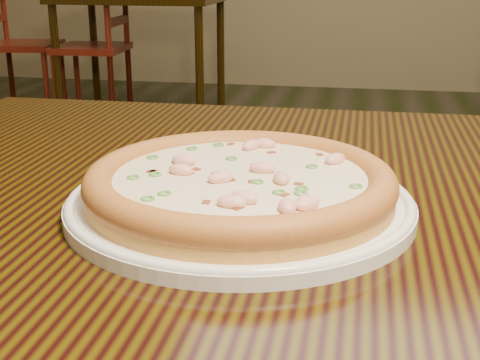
% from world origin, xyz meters
% --- Properties ---
extents(hero_table, '(1.20, 0.80, 0.75)m').
position_xyz_m(hero_table, '(0.03, -0.17, 0.65)').
color(hero_table, black).
rests_on(hero_table, ground).
extents(plate, '(0.32, 0.32, 0.02)m').
position_xyz_m(plate, '(-0.09, -0.22, 0.76)').
color(plate, white).
rests_on(plate, hero_table).
extents(pizza, '(0.28, 0.28, 0.03)m').
position_xyz_m(pizza, '(-0.09, -0.22, 0.78)').
color(pizza, gold).
rests_on(pizza, plate).
extents(bg_table_left, '(1.00, 0.70, 0.75)m').
position_xyz_m(bg_table_left, '(-1.39, 3.36, 0.65)').
color(bg_table_left, black).
rests_on(bg_table_left, ground).
extents(chair_a, '(0.48, 0.48, 0.95)m').
position_xyz_m(chair_a, '(-2.23, 3.29, 0.44)').
color(chair_a, '#561209').
rests_on(chair_a, ground).
extents(chair_b, '(0.44, 0.44, 0.95)m').
position_xyz_m(chair_b, '(-1.64, 3.25, 0.44)').
color(chair_b, '#561209').
rests_on(chair_b, ground).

